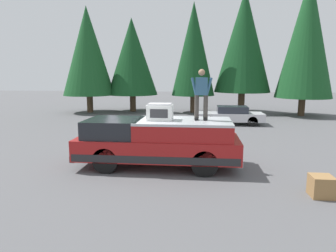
# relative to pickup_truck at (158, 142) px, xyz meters

# --- Properties ---
(ground_plane) EXTENTS (90.00, 90.00, 0.00)m
(ground_plane) POSITION_rel_pickup_truck_xyz_m (0.23, 0.76, -0.87)
(ground_plane) COLOR #565659
(pickup_truck) EXTENTS (2.01, 5.54, 1.65)m
(pickup_truck) POSITION_rel_pickup_truck_xyz_m (0.00, 0.00, 0.00)
(pickup_truck) COLOR maroon
(pickup_truck) RESTS_ON ground
(compressor_unit) EXTENTS (0.65, 0.84, 0.56)m
(compressor_unit) POSITION_rel_pickup_truck_xyz_m (-0.07, -0.08, 1.05)
(compressor_unit) COLOR silver
(compressor_unit) RESTS_ON pickup_truck
(person_on_truck_bed) EXTENTS (0.29, 0.72, 1.69)m
(person_on_truck_bed) POSITION_rel_pickup_truck_xyz_m (0.07, -1.45, 1.68)
(person_on_truck_bed) COLOR #423D38
(person_on_truck_bed) RESTS_ON pickup_truck
(parked_car_silver) EXTENTS (1.64, 4.10, 1.16)m
(parked_car_silver) POSITION_rel_pickup_truck_xyz_m (9.40, -3.40, -0.29)
(parked_car_silver) COLOR silver
(parked_car_silver) RESTS_ON ground
(wooden_crate) EXTENTS (0.56, 0.56, 0.56)m
(wooden_crate) POSITION_rel_pickup_truck_xyz_m (-2.16, -4.61, -0.59)
(wooden_crate) COLOR olive
(wooden_crate) RESTS_ON ground
(conifer_far_left) EXTENTS (4.16, 4.16, 10.50)m
(conifer_far_left) POSITION_rel_pickup_truck_xyz_m (14.09, -9.23, 5.06)
(conifer_far_left) COLOR #4C3826
(conifer_far_left) RESTS_ON ground
(conifer_left) EXTENTS (4.57, 4.57, 9.92)m
(conifer_left) POSITION_rel_pickup_truck_xyz_m (15.78, -4.88, 4.93)
(conifer_left) COLOR #4C3826
(conifer_left) RESTS_ON ground
(conifer_center_left) EXTENTS (3.52, 3.52, 8.86)m
(conifer_center_left) POSITION_rel_pickup_truck_xyz_m (15.18, -0.84, 4.26)
(conifer_center_left) COLOR #4C3826
(conifer_center_left) RESTS_ON ground
(conifer_center_right) EXTENTS (4.25, 4.25, 7.77)m
(conifer_center_right) POSITION_rel_pickup_truck_xyz_m (15.51, 4.31, 3.72)
(conifer_center_right) COLOR #4C3826
(conifer_center_right) RESTS_ON ground
(conifer_right) EXTENTS (4.20, 4.20, 8.57)m
(conifer_right) POSITION_rel_pickup_truck_xyz_m (14.44, 7.74, 4.12)
(conifer_right) COLOR #4C3826
(conifer_right) RESTS_ON ground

